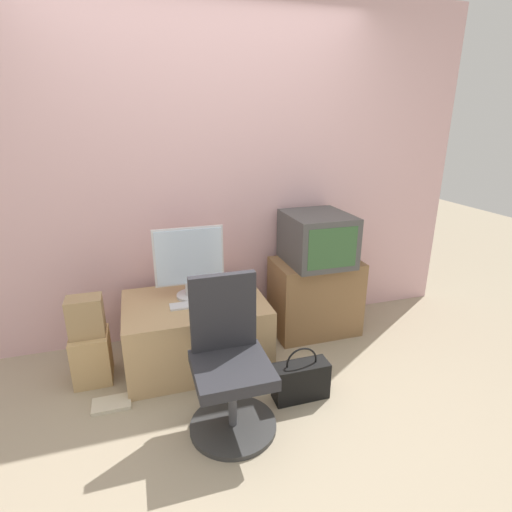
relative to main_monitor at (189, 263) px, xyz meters
The scene contains 13 objects.
ground_plane 1.22m from the main_monitor, 77.93° to the right, with size 12.00×12.00×0.00m, color tan.
wall_back 0.70m from the main_monitor, 61.93° to the left, with size 4.40×0.05×2.60m.
desk 0.51m from the main_monitor, 84.84° to the right, with size 0.99×0.71×0.48m.
side_stand 1.12m from the main_monitor, ahead, with size 0.69×0.44×0.62m.
main_monitor is the anchor object (origin of this frame).
keyboard 0.30m from the main_monitor, 93.07° to the right, with size 0.32×0.10×0.01m.
mouse 0.36m from the main_monitor, 32.61° to the right, with size 0.06×0.04×0.03m.
crt_tv 1.01m from the main_monitor, ahead, with size 0.47×0.53×0.39m.
office_chair 0.88m from the main_monitor, 83.20° to the right, with size 0.51×0.51×0.89m.
cardboard_box_lower 0.92m from the main_monitor, behind, with size 0.24×0.26×0.35m.
cardboard_box_upper 0.77m from the main_monitor, behind, with size 0.22×0.16×0.27m.
handbag 1.10m from the main_monitor, 50.99° to the right, with size 0.36×0.14×0.37m.
book 1.04m from the main_monitor, 143.60° to the right, with size 0.24×0.15×0.02m.
Camera 1 is at (-0.53, -1.73, 1.71)m, focal length 28.00 mm.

